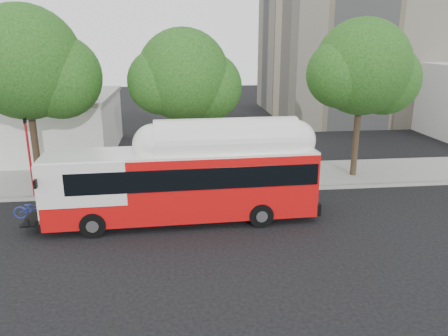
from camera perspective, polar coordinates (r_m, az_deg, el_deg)
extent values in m
plane|color=black|center=(19.92, -1.56, -7.11)|extent=(120.00, 120.00, 0.00)
cube|color=gray|center=(25.97, -2.81, -1.23)|extent=(60.00, 5.00, 0.15)
cube|color=gray|center=(23.51, -2.39, -3.15)|extent=(60.00, 0.30, 0.15)
cube|color=maroon|center=(23.50, -9.71, -3.38)|extent=(10.00, 0.32, 0.16)
cylinder|color=#2D2116|center=(25.32, -23.57, 3.88)|extent=(0.36, 0.36, 6.08)
sphere|color=#174112|center=(24.86, -24.59, 12.44)|extent=(5.80, 5.80, 5.80)
sphere|color=#174112|center=(24.67, -20.65, 11.06)|extent=(4.35, 4.35, 4.35)
cylinder|color=#2D2116|center=(24.76, -5.13, 4.18)|extent=(0.36, 0.36, 5.44)
sphere|color=#174112|center=(24.26, -5.34, 12.05)|extent=(5.00, 5.00, 5.00)
sphere|color=#174112|center=(24.59, -2.05, 10.57)|extent=(3.75, 3.75, 3.75)
cylinder|color=#2D2116|center=(26.69, 16.94, 4.78)|extent=(0.36, 0.36, 5.76)
sphere|color=#174112|center=(26.24, 17.60, 12.49)|extent=(5.40, 5.40, 5.40)
sphere|color=#174112|center=(27.10, 20.22, 10.82)|extent=(4.05, 4.05, 4.05)
cube|color=red|center=(19.58, -5.42, -2.06)|extent=(11.87, 2.95, 2.85)
cube|color=black|center=(19.43, -4.02, -0.35)|extent=(10.70, 2.97, 0.93)
cube|color=white|center=(19.17, -5.54, 2.09)|extent=(11.87, 2.87, 0.10)
cube|color=white|center=(19.29, 0.28, 3.05)|extent=(6.35, 2.18, 0.54)
cube|color=black|center=(20.76, -23.45, -6.08)|extent=(0.85, 1.79, 0.06)
imported|color=navy|center=(20.59, -23.60, -4.86)|extent=(0.64, 1.71, 0.89)
cylinder|color=red|center=(24.34, -23.99, 0.81)|extent=(0.12, 0.12, 3.98)
cube|color=black|center=(23.91, -24.57, 5.63)|extent=(0.05, 0.40, 0.25)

